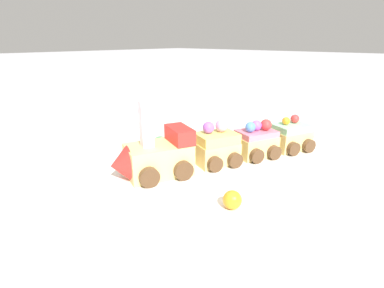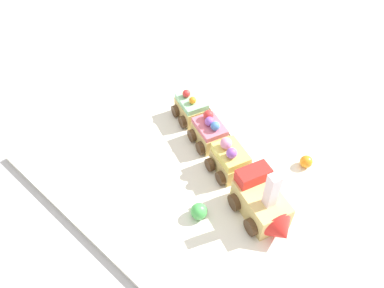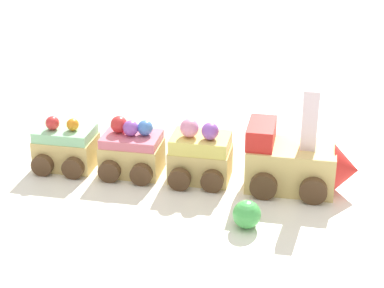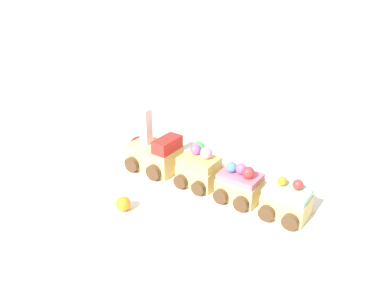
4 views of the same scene
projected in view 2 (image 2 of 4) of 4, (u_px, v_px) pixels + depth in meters
name	position (u px, v px, depth m)	size (l,w,h in m)	color
ground_plane	(213.00, 175.00, 0.69)	(10.00, 10.00, 0.00)	#B2B2B7
display_board	(213.00, 173.00, 0.68)	(0.63, 0.47, 0.01)	white
cake_train_locomotive	(264.00, 205.00, 0.59)	(0.13, 0.10, 0.11)	#E5C675
cake_car_lemon	(230.00, 160.00, 0.66)	(0.08, 0.08, 0.07)	#E5C675
cake_car_strawberry	(210.00, 132.00, 0.71)	(0.08, 0.08, 0.06)	#E5C675
cake_car_mint	(191.00, 108.00, 0.76)	(0.08, 0.08, 0.06)	#E5C675
gumball_orange	(306.00, 162.00, 0.68)	(0.02, 0.02, 0.02)	orange
gumball_green	(199.00, 211.00, 0.61)	(0.03, 0.03, 0.03)	#4CBC56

